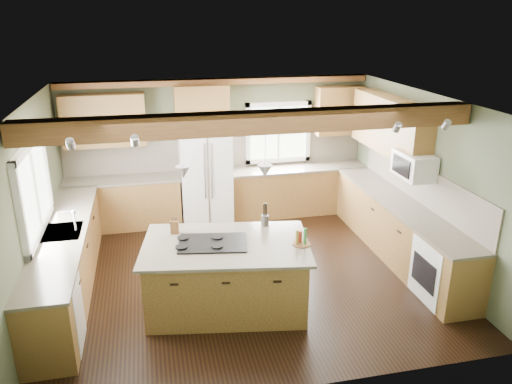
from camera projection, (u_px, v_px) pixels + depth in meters
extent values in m
plane|color=black|center=(245.00, 274.00, 7.50)|extent=(5.60, 5.60, 0.00)
plane|color=silver|center=(243.00, 100.00, 6.61)|extent=(5.60, 5.60, 0.00)
plane|color=#444D36|center=(218.00, 148.00, 9.35)|extent=(5.60, 0.00, 5.60)
plane|color=#444D36|center=(33.00, 208.00, 6.48)|extent=(0.00, 5.00, 5.00)
plane|color=#444D36|center=(424.00, 179.00, 7.62)|extent=(0.00, 5.00, 5.00)
cube|color=#502F17|center=(256.00, 122.00, 5.93)|extent=(5.55, 0.26, 0.26)
cube|color=#502F17|center=(217.00, 82.00, 8.83)|extent=(5.55, 0.20, 0.10)
cube|color=brown|center=(219.00, 153.00, 9.36)|extent=(5.58, 0.03, 0.58)
cube|color=brown|center=(420.00, 184.00, 7.69)|extent=(0.03, 3.70, 0.58)
cube|color=brown|center=(124.00, 204.00, 9.00)|extent=(2.02, 0.60, 0.88)
cube|color=#433B31|center=(121.00, 180.00, 8.84)|extent=(2.06, 0.64, 0.04)
cube|color=brown|center=(298.00, 191.00, 9.67)|extent=(2.62, 0.60, 0.88)
cube|color=#433B31|center=(298.00, 168.00, 9.51)|extent=(2.66, 0.64, 0.04)
cube|color=brown|center=(67.00, 263.00, 6.88)|extent=(0.60, 3.70, 0.88)
cube|color=#433B31|center=(62.00, 233.00, 6.73)|extent=(0.64, 3.74, 0.04)
cube|color=brown|center=(399.00, 231.00, 7.90)|extent=(0.60, 3.70, 0.88)
cube|color=#433B31|center=(401.00, 204.00, 7.74)|extent=(0.64, 3.74, 0.04)
cube|color=brown|center=(104.00, 120.00, 8.56)|extent=(1.40, 0.35, 0.90)
cube|color=brown|center=(202.00, 105.00, 8.84)|extent=(0.96, 0.35, 0.70)
cube|color=brown|center=(390.00, 125.00, 8.19)|extent=(0.35, 2.20, 0.90)
cube|color=brown|center=(339.00, 110.00, 9.43)|extent=(0.90, 0.35, 0.90)
cube|color=white|center=(33.00, 189.00, 6.45)|extent=(0.04, 1.60, 1.05)
cube|color=white|center=(278.00, 132.00, 9.48)|extent=(1.10, 0.04, 1.00)
cube|color=#262628|center=(62.00, 232.00, 6.72)|extent=(0.50, 0.65, 0.03)
cylinder|color=#B2B2B7|center=(75.00, 221.00, 6.71)|extent=(0.02, 0.02, 0.28)
cube|color=white|center=(52.00, 316.00, 5.70)|extent=(0.60, 0.60, 0.84)
cube|color=white|center=(444.00, 270.00, 6.71)|extent=(0.60, 0.72, 0.84)
cube|color=white|center=(414.00, 165.00, 7.45)|extent=(0.40, 0.70, 0.38)
cone|color=#B2B2B7|center=(183.00, 173.00, 6.02)|extent=(0.18, 0.18, 0.16)
cone|color=#B2B2B7|center=(265.00, 171.00, 6.07)|extent=(0.18, 0.18, 0.16)
cube|color=white|center=(206.00, 176.00, 9.07)|extent=(0.90, 0.74, 1.80)
cube|color=brown|center=(227.00, 276.00, 6.54)|extent=(2.16, 1.52, 0.88)
cube|color=#433B31|center=(226.00, 245.00, 6.38)|extent=(2.31, 1.67, 0.04)
cube|color=black|center=(213.00, 243.00, 6.36)|extent=(0.94, 0.71, 0.02)
cube|color=brown|center=(175.00, 227.00, 6.64)|extent=(0.12, 0.10, 0.18)
cylinder|color=#413834|center=(265.00, 220.00, 6.89)|extent=(0.11, 0.11, 0.15)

